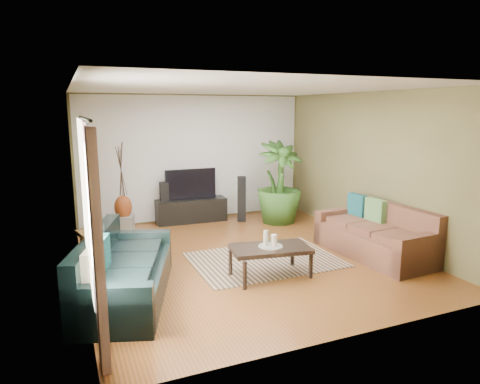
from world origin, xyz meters
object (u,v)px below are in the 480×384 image
sofa_left (127,266)px  speaker_right (242,199)px  coffee_table (270,262)px  television (191,184)px  tv_stand (191,210)px  vase (123,207)px  side_table (98,248)px  sofa_right (374,231)px  potted_plant (279,182)px  pedestal (124,225)px  speaker_left (165,203)px

sofa_left → speaker_right: speaker_right is taller
speaker_right → coffee_table: bearing=-85.7°
television → speaker_right: bearing=-20.0°
coffee_table → television: television is taller
tv_stand → vase: vase is taller
tv_stand → coffee_table: bearing=-85.0°
coffee_table → side_table: size_ratio=2.06×
speaker_right → sofa_right: bearing=-48.9°
tv_stand → vase: bearing=-163.3°
vase → sofa_right: bearing=-38.6°
potted_plant → television: bearing=156.0°
coffee_table → side_table: 2.70m
sofa_left → pedestal: size_ratio=5.95×
speaker_right → potted_plant: 0.88m
sofa_left → potted_plant: potted_plant is taller
television → vase: bearing=-165.3°
sofa_left → speaker_left: bearing=-1.9°
vase → speaker_right: bearing=0.3°
tv_stand → television: bearing=0.0°
television → pedestal: size_ratio=3.01×
sofa_right → side_table: size_ratio=3.72×
speaker_left → side_table: size_ratio=1.66×
speaker_left → speaker_right: (1.60, -0.37, 0.04)m
potted_plant → side_table: size_ratio=3.21×
coffee_table → vase: vase is taller
television → coffee_table: bearing=-87.0°
tv_stand → sofa_right: bearing=-54.6°
sofa_right → television: (-2.16, 3.27, 0.40)m
sofa_left → vase: 3.00m
sofa_right → speaker_right: (-1.13, 2.90, 0.06)m
sofa_right → vase: size_ratio=4.32×
sofa_right → speaker_left: size_ratio=2.24×
television → pedestal: television is taller
speaker_left → sofa_left: bearing=-110.1°
tv_stand → side_table: side_table is taller
tv_stand → speaker_left: bearing=-178.0°
speaker_right → sofa_left: bearing=-114.0°
pedestal → side_table: side_table is taller
television → vase: television is taller
potted_plant → pedestal: potted_plant is taller
coffee_table → sofa_left: bearing=-173.0°
sofa_right → coffee_table: bearing=-89.4°
pedestal → coffee_table: bearing=-61.7°
potted_plant → speaker_left: bearing=161.6°
tv_stand → vase: 1.54m
sofa_right → pedestal: bearing=-132.6°
potted_plant → vase: bearing=173.2°
coffee_table → speaker_right: speaker_right is taller
speaker_left → speaker_right: size_ratio=0.92×
coffee_table → vase: bearing=127.6°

